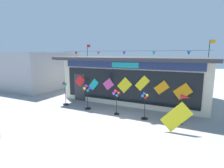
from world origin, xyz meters
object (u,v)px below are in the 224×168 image
wind_spinner_center_right (145,104)px  wind_spinner_right (184,103)px  kite_shop_building (138,77)px  wind_spinner_left (87,93)px  wind_spinner_far_left (65,94)px  wind_spinner_center_left (116,97)px  display_kite_on_ground (176,117)px

wind_spinner_center_right → wind_spinner_right: (1.90, 0.22, 0.22)m
kite_shop_building → wind_spinner_left: 4.77m
wind_spinner_center_right → wind_spinner_left: bearing=178.2°
kite_shop_building → wind_spinner_right: (3.70, -4.22, -0.57)m
kite_shop_building → wind_spinner_far_left: 5.72m
kite_shop_building → wind_spinner_center_left: (0.15, -4.44, -0.62)m
wind_spinner_left → wind_spinner_center_left: size_ratio=1.07×
wind_spinner_far_left → display_kite_on_ground: wind_spinner_far_left is taller
kite_shop_building → display_kite_on_ground: (3.50, -5.27, -0.95)m
kite_shop_building → wind_spinner_right: bearing=-48.8°
wind_spinner_left → display_kite_on_ground: wind_spinner_left is taller
wind_spinner_far_left → wind_spinner_left: (1.90, -0.15, 0.25)m
wind_spinner_far_left → wind_spinner_right: bearing=-0.4°
wind_spinner_center_right → wind_spinner_center_left: bearing=179.8°
wind_spinner_center_right → wind_spinner_right: bearing=6.6°
wind_spinner_center_left → wind_spinner_right: (3.55, 0.21, 0.06)m
wind_spinner_far_left → wind_spinner_center_right: 5.63m
wind_spinner_left → display_kite_on_ground: (5.41, -0.94, -0.35)m
wind_spinner_center_left → display_kite_on_ground: (3.34, -0.83, -0.33)m
wind_spinner_far_left → wind_spinner_left: bearing=-4.5°
wind_spinner_left → wind_spinner_center_right: wind_spinner_left is taller
wind_spinner_center_right → wind_spinner_right: size_ratio=0.98×
wind_spinner_center_left → display_kite_on_ground: bearing=-14.0°
wind_spinner_center_left → wind_spinner_right: size_ratio=0.98×
kite_shop_building → display_kite_on_ground: kite_shop_building is taller
wind_spinner_far_left → display_kite_on_ground: bearing=-8.5°
kite_shop_building → wind_spinner_right: size_ratio=6.94×
wind_spinner_right → wind_spinner_left: bearing=-179.0°
kite_shop_building → display_kite_on_ground: 6.40m
wind_spinner_left → wind_spinner_right: size_ratio=1.05×
wind_spinner_left → wind_spinner_center_left: (2.06, -0.11, -0.02)m
wind_spinner_far_left → kite_shop_building: bearing=47.6°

